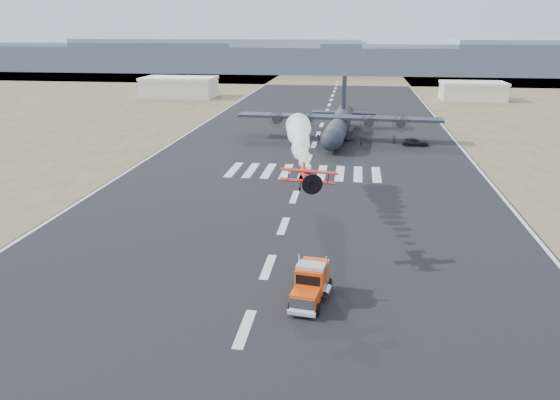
% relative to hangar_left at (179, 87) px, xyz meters
% --- Properties ---
extents(ground, '(500.00, 500.00, 0.00)m').
position_rel_hangar_left_xyz_m(ground, '(52.00, -145.00, -3.41)').
color(ground, black).
rests_on(ground, ground).
extents(scrub_far, '(500.00, 80.00, 0.00)m').
position_rel_hangar_left_xyz_m(scrub_far, '(52.00, 85.00, -3.41)').
color(scrub_far, brown).
rests_on(scrub_far, ground).
extents(runway_markings, '(60.00, 260.00, 0.01)m').
position_rel_hangar_left_xyz_m(runway_markings, '(52.00, -85.00, -3.40)').
color(runway_markings, silver).
rests_on(runway_markings, ground).
extents(ridge_seg_a, '(150.00, 50.00, 13.00)m').
position_rel_hangar_left_xyz_m(ridge_seg_a, '(-143.00, 115.00, 3.09)').
color(ridge_seg_a, gray).
rests_on(ridge_seg_a, ground).
extents(ridge_seg_b, '(150.00, 50.00, 15.00)m').
position_rel_hangar_left_xyz_m(ridge_seg_b, '(-78.00, 115.00, 4.09)').
color(ridge_seg_b, gray).
rests_on(ridge_seg_b, ground).
extents(ridge_seg_c, '(150.00, 50.00, 17.00)m').
position_rel_hangar_left_xyz_m(ridge_seg_c, '(-13.00, 115.00, 5.09)').
color(ridge_seg_c, gray).
rests_on(ridge_seg_c, ground).
extents(ridge_seg_d, '(150.00, 50.00, 13.00)m').
position_rel_hangar_left_xyz_m(ridge_seg_d, '(52.00, 115.00, 3.09)').
color(ridge_seg_d, gray).
rests_on(ridge_seg_d, ground).
extents(ridge_seg_e, '(150.00, 50.00, 15.00)m').
position_rel_hangar_left_xyz_m(ridge_seg_e, '(117.00, 115.00, 4.09)').
color(ridge_seg_e, gray).
rests_on(ridge_seg_e, ground).
extents(hangar_left, '(24.50, 14.50, 6.70)m').
position_rel_hangar_left_xyz_m(hangar_left, '(0.00, 0.00, 0.00)').
color(hangar_left, beige).
rests_on(hangar_left, ground).
extents(hangar_right, '(20.50, 12.50, 5.90)m').
position_rel_hangar_left_xyz_m(hangar_right, '(98.00, 5.00, -0.40)').
color(hangar_right, beige).
rests_on(hangar_right, ground).
extents(semi_truck, '(3.46, 7.97, 3.51)m').
position_rel_hangar_left_xyz_m(semi_truck, '(56.87, -139.39, -1.68)').
color(semi_truck, black).
rests_on(semi_truck, ground).
extents(aerobatic_biplane, '(5.80, 5.25, 2.50)m').
position_rel_hangar_left_xyz_m(aerobatic_biplane, '(55.65, -130.68, 5.56)').
color(aerobatic_biplane, red).
extents(smoke_trail, '(5.61, 26.39, 3.62)m').
position_rel_hangar_left_xyz_m(smoke_trail, '(52.53, -108.91, 5.74)').
color(smoke_trail, white).
extents(transport_aircraft, '(43.30, 35.65, 12.51)m').
position_rel_hangar_left_xyz_m(transport_aircraft, '(56.76, -64.89, -0.18)').
color(transport_aircraft, '#222733').
rests_on(transport_aircraft, ground).
extents(support_vehicle, '(5.47, 2.67, 1.50)m').
position_rel_hangar_left_xyz_m(support_vehicle, '(72.45, -70.81, -2.66)').
color(support_vehicle, black).
rests_on(support_vehicle, ground).
extents(crew_a, '(0.60, 0.70, 1.77)m').
position_rel_hangar_left_xyz_m(crew_a, '(61.54, -72.80, -2.52)').
color(crew_a, black).
rests_on(crew_a, ground).
extents(crew_b, '(1.00, 0.92, 1.76)m').
position_rel_hangar_left_xyz_m(crew_b, '(55.02, -74.20, -2.53)').
color(crew_b, black).
rests_on(crew_b, ground).
extents(crew_c, '(1.24, 1.19, 1.82)m').
position_rel_hangar_left_xyz_m(crew_c, '(52.68, -71.21, -2.50)').
color(crew_c, black).
rests_on(crew_c, ground).
extents(crew_d, '(1.03, 0.86, 1.56)m').
position_rel_hangar_left_xyz_m(crew_d, '(55.02, -74.55, -2.63)').
color(crew_d, black).
rests_on(crew_d, ground).
extents(crew_e, '(0.95, 0.85, 1.66)m').
position_rel_hangar_left_xyz_m(crew_e, '(55.21, -71.84, -2.58)').
color(crew_e, black).
rests_on(crew_e, ground).
extents(crew_f, '(1.30, 1.51, 1.64)m').
position_rel_hangar_left_xyz_m(crew_f, '(55.23, -73.69, -2.59)').
color(crew_f, black).
rests_on(crew_f, ground).
extents(crew_g, '(0.80, 0.85, 1.85)m').
position_rel_hangar_left_xyz_m(crew_g, '(68.32, -69.75, -2.48)').
color(crew_g, black).
rests_on(crew_g, ground).
extents(crew_h, '(0.85, 1.01, 1.78)m').
position_rel_hangar_left_xyz_m(crew_h, '(49.06, -68.53, -2.52)').
color(crew_h, black).
rests_on(crew_h, ground).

